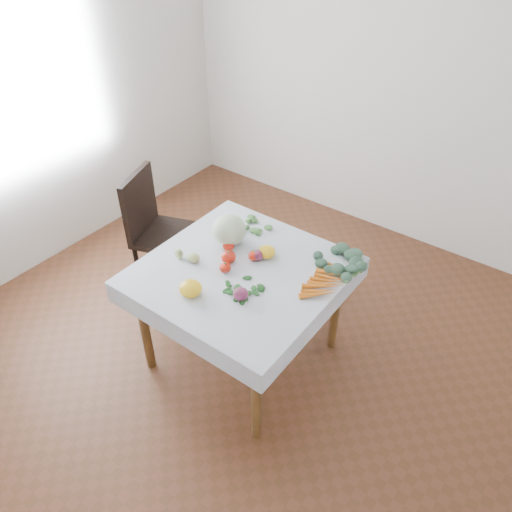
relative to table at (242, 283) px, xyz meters
The scene contains 20 objects.
ground 0.65m from the table, ahead, with size 4.00×4.00×0.00m, color #5B301C.
back_wall 2.12m from the table, 90.00° to the left, with size 4.00×0.04×2.70m, color white.
left_wall 2.12m from the table, behind, with size 0.04×4.00×2.70m, color white.
table is the anchor object (origin of this frame).
tablecloth 0.10m from the table, ahead, with size 1.12×1.12×0.01m, color white.
chair 1.04m from the table, 166.84° to the left, with size 0.55×0.55×0.95m.
cabbage 0.35m from the table, 143.15° to the left, with size 0.22×0.22×0.19m, color beige.
tomato_a 0.18m from the table, 88.82° to the left, with size 0.07×0.07×0.06m, color red.
tomato_b 0.18m from the table, behind, with size 0.09×0.09×0.08m, color red.
tomato_c 0.25m from the table, 149.50° to the left, with size 0.07×0.07×0.06m, color red.
tomato_d 0.16m from the table, 132.08° to the right, with size 0.07×0.07×0.06m, color red.
heirloom_back 0.24m from the table, 76.38° to the left, with size 0.11×0.11×0.07m, color yellow.
heirloom_front 0.38m from the table, 104.79° to the right, with size 0.13×0.13×0.09m, color yellow.
onion_a 0.19m from the table, 81.51° to the left, with size 0.08×0.08×0.06m, color #53172D.
onion_b 0.29m from the table, 52.57° to the right, with size 0.09×0.09×0.07m, color #53172D.
tomatillo_cluster 0.40m from the table, 153.78° to the right, with size 0.10×0.14×0.05m.
carrot_bunch 0.54m from the table, 23.26° to the left, with size 0.22×0.39×0.03m.
kale_bunch 0.63m from the table, 41.72° to the left, with size 0.32×0.32×0.05m.
basil_bunch 0.21m from the table, 50.41° to the right, with size 0.23×0.20×0.01m.
dill_bunch 0.46m from the table, 114.51° to the left, with size 0.20×0.18×0.02m.
Camera 1 is at (1.44, -1.79, 2.64)m, focal length 35.00 mm.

